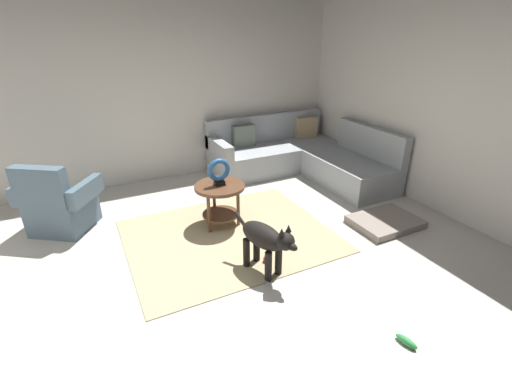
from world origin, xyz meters
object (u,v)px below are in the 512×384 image
at_px(dog_toy_rope, 276,237).
at_px(dog_toy_bone, 407,341).
at_px(armchair, 59,206).
at_px(dog, 266,240).
at_px(side_table, 220,194).
at_px(torus_sculpture, 219,171).
at_px(sectional_couch, 301,157).
at_px(dog_toy_ball, 267,259).
at_px(dog_bed_mat, 385,222).

distance_m(dog_toy_rope, dog_toy_bone, 1.79).
xyz_separation_m(armchair, dog, (1.78, -1.83, 0.05)).
height_order(side_table, torus_sculpture, torus_sculpture).
xyz_separation_m(side_table, dog, (0.04, -1.09, -0.04)).
bearing_deg(torus_sculpture, dog_toy_rope, -53.06).
bearing_deg(dog_toy_bone, armchair, 126.70).
height_order(sectional_couch, armchair, same).
height_order(armchair, dog_toy_ball, armchair).
xyz_separation_m(armchair, dog_toy_ball, (1.88, -1.70, -0.28)).
xyz_separation_m(sectional_couch, dog_toy_bone, (-1.23, -3.41, -0.26)).
height_order(dog_bed_mat, dog, dog).
relative_size(side_table, dog_toy_bone, 3.33).
height_order(side_table, dog_toy_bone, side_table).
bearing_deg(torus_sculpture, dog_bed_mat, -26.79).
bearing_deg(dog_toy_ball, armchair, 137.85).
xyz_separation_m(dog_bed_mat, dog_toy_rope, (-1.37, 0.32, -0.02)).
xyz_separation_m(dog_bed_mat, dog, (-1.78, -0.17, 0.33)).
bearing_deg(torus_sculpture, dog_toy_bone, -76.18).
xyz_separation_m(armchair, side_table, (1.74, -0.74, 0.09)).
distance_m(dog_toy_ball, dog_toy_rope, 0.48).
bearing_deg(armchair, sectional_couch, 38.64).
height_order(sectional_couch, torus_sculpture, sectional_couch).
xyz_separation_m(armchair, torus_sculpture, (1.74, -0.74, 0.39)).
bearing_deg(dog_bed_mat, armchair, 154.98).
bearing_deg(dog_toy_bone, dog, 112.89).
xyz_separation_m(side_table, torus_sculpture, (0.00, -0.00, 0.29)).
bearing_deg(armchair, dog_toy_rope, 2.73).
height_order(sectional_couch, dog, sectional_couch).
xyz_separation_m(armchair, dog_toy_rope, (2.19, -1.34, -0.30)).
distance_m(armchair, side_table, 1.90).
bearing_deg(dog, torus_sculpture, -104.46).
relative_size(dog, dog_toy_ball, 9.96).
xyz_separation_m(sectional_couch, side_table, (-1.82, -1.03, 0.13)).
height_order(sectional_couch, side_table, sectional_couch).
relative_size(dog, dog_toy_bone, 4.59).
bearing_deg(armchair, dog, -11.64).
bearing_deg(side_table, dog, -87.93).
height_order(dog_toy_rope, dog_toy_bone, dog_toy_bone).
xyz_separation_m(sectional_couch, torus_sculpture, (-1.82, -1.03, 0.42)).
xyz_separation_m(torus_sculpture, dog_bed_mat, (1.81, -0.92, -0.67)).
bearing_deg(dog_toy_bone, sectional_couch, 70.08).
xyz_separation_m(armchair, dog_bed_mat, (3.56, -1.66, -0.28)).
bearing_deg(dog, side_table, -104.46).
height_order(torus_sculpture, dog_bed_mat, torus_sculpture).
distance_m(armchair, dog_bed_mat, 3.94).
bearing_deg(dog_toy_rope, armchair, 148.60).
distance_m(side_table, dog_bed_mat, 2.07).
xyz_separation_m(sectional_couch, dog_toy_rope, (-1.37, -1.62, -0.26)).
distance_m(side_table, dog, 1.09).
bearing_deg(armchair, dog_toy_ball, -8.02).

